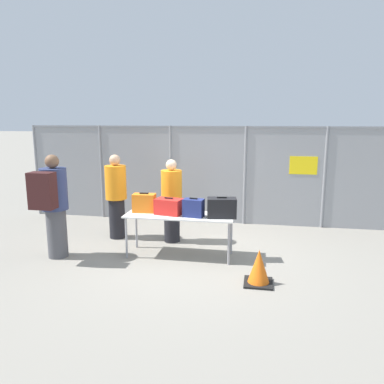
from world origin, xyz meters
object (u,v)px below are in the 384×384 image
object	(u,v)px
suitcase_navy	(193,208)
traveler_hooded	(53,202)
suitcase_red	(169,206)
suitcase_orange	(144,203)
security_worker_near	(172,200)
inspection_table	(180,218)
utility_trailer	(233,191)
traffic_cone	(259,268)
security_worker_far	(116,195)
suitcase_black	(222,208)

from	to	relation	value
suitcase_navy	traveler_hooded	xyz separation A→B (m)	(-2.38, -0.41, 0.09)
suitcase_red	suitcase_navy	world-z (taller)	suitcase_navy
suitcase_orange	security_worker_near	distance (m)	0.76
inspection_table	security_worker_near	world-z (taller)	security_worker_near
inspection_table	suitcase_red	world-z (taller)	suitcase_red
security_worker_near	utility_trailer	world-z (taller)	security_worker_near
inspection_table	suitcase_red	bearing A→B (deg)	179.98
suitcase_orange	traffic_cone	size ratio (longest dim) A/B	0.79
traveler_hooded	suitcase_orange	bearing A→B (deg)	31.18
security_worker_far	suitcase_orange	bearing A→B (deg)	123.32
inspection_table	security_worker_far	distance (m)	1.69
security_worker_near	suitcase_navy	bearing A→B (deg)	113.50
utility_trailer	suitcase_black	bearing A→B (deg)	-88.53
traffic_cone	suitcase_red	bearing A→B (deg)	149.51
suitcase_navy	traffic_cone	bearing A→B (deg)	-36.87
security_worker_near	traffic_cone	xyz separation A→B (m)	(1.72, -1.68, -0.60)
inspection_table	suitcase_red	size ratio (longest dim) A/B	3.75
utility_trailer	inspection_table	bearing A→B (deg)	-98.89
inspection_table	utility_trailer	size ratio (longest dim) A/B	0.57
suitcase_navy	utility_trailer	size ratio (longest dim) A/B	0.11
traffic_cone	inspection_table	bearing A→B (deg)	146.22
suitcase_black	utility_trailer	world-z (taller)	suitcase_black
security_worker_near	security_worker_far	world-z (taller)	security_worker_far
suitcase_red	security_worker_far	bearing A→B (deg)	148.49
suitcase_orange	suitcase_red	xyz separation A→B (m)	(0.48, -0.08, -0.03)
suitcase_red	suitcase_black	size ratio (longest dim) A/B	0.97
traveler_hooded	security_worker_far	distance (m)	1.44
inspection_table	traveler_hooded	distance (m)	2.20
traffic_cone	traveler_hooded	bearing A→B (deg)	172.88
suitcase_navy	suitcase_red	bearing A→B (deg)	169.33
utility_trailer	security_worker_far	bearing A→B (deg)	-122.76
traveler_hooded	security_worker_near	distance (m)	2.19
traveler_hooded	traffic_cone	bearing A→B (deg)	2.35
utility_trailer	traffic_cone	xyz separation A→B (m)	(0.76, -5.03, -0.16)
inspection_table	suitcase_navy	bearing A→B (deg)	-17.92
suitcase_black	utility_trailer	size ratio (longest dim) A/B	0.16
suitcase_orange	security_worker_near	xyz separation A→B (m)	(0.35, 0.67, -0.07)
traffic_cone	security_worker_near	bearing A→B (deg)	135.54
suitcase_orange	security_worker_far	xyz separation A→B (m)	(-0.82, 0.71, -0.04)
inspection_table	suitcase_navy	world-z (taller)	suitcase_navy
suitcase_navy	security_worker_near	xyz separation A→B (m)	(-0.58, 0.84, -0.06)
suitcase_black	traffic_cone	distance (m)	1.29
suitcase_orange	suitcase_black	xyz separation A→B (m)	(1.41, -0.13, 0.00)
utility_trailer	traveler_hooded	bearing A→B (deg)	-121.02
traveler_hooded	security_worker_near	world-z (taller)	traveler_hooded
suitcase_orange	traffic_cone	bearing A→B (deg)	-26.22
inspection_table	suitcase_orange	distance (m)	0.71
suitcase_navy	security_worker_near	size ratio (longest dim) A/B	0.22
suitcase_navy	utility_trailer	distance (m)	4.23
security_worker_far	traveler_hooded	bearing A→B (deg)	48.11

